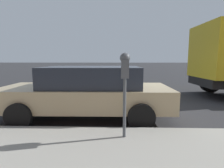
# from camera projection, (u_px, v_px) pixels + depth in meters

# --- Properties ---
(ground_plane) EXTENTS (220.00, 220.00, 0.00)m
(ground_plane) POSITION_uv_depth(u_px,v_px,m) (130.00, 107.00, 6.05)
(ground_plane) COLOR #2B2B2D
(parking_meter) EXTENTS (0.21, 0.19, 1.61)m
(parking_meter) POSITION_uv_depth(u_px,v_px,m) (125.00, 73.00, 3.22)
(parking_meter) COLOR #4C5156
(parking_meter) RESTS_ON sidewalk
(car_tan) EXTENTS (2.03, 4.63, 1.44)m
(car_tan) POSITION_uv_depth(u_px,v_px,m) (88.00, 91.00, 4.88)
(car_tan) COLOR tan
(car_tan) RESTS_ON ground_plane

